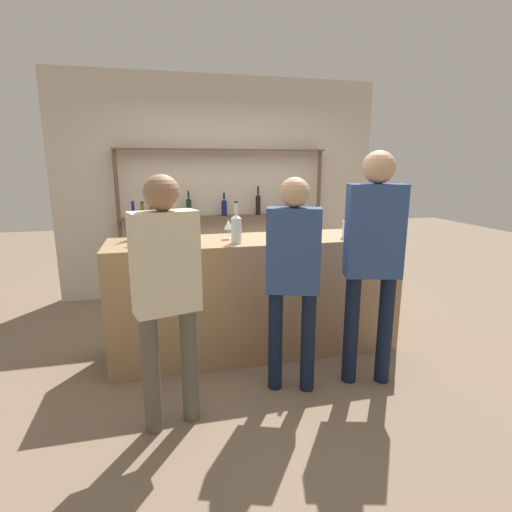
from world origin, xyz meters
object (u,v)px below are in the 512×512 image
customer_right (373,249)px  customer_left (166,284)px  counter_bottle_1 (316,226)px  counter_bottle_2 (236,227)px  counter_bottle_3 (134,225)px  customer_center (293,268)px  ice_bucket (179,225)px  counter_bottle_4 (144,227)px  wine_glass (228,225)px  cork_jar (349,229)px  counter_bottle_0 (295,223)px

customer_right → customer_left: bearing=111.8°
customer_right → counter_bottle_1: bearing=35.4°
counter_bottle_2 → counter_bottle_3: size_ratio=1.04×
customer_center → customer_left: 0.94m
counter_bottle_1 → counter_bottle_2: bearing=179.8°
customer_left → customer_right: bearing=-97.9°
counter_bottle_3 → ice_bucket: (0.38, -0.07, -0.01)m
customer_right → counter_bottle_4: bearing=78.7°
customer_right → wine_glass: bearing=64.7°
customer_center → customer_left: customer_left is taller
counter_bottle_1 → customer_right: (0.22, -0.58, -0.10)m
ice_bucket → customer_left: size_ratio=0.15×
counter_bottle_4 → wine_glass: size_ratio=2.01×
counter_bottle_1 → ice_bucket: 1.20m
wine_glass → ice_bucket: 0.43m
counter_bottle_2 → counter_bottle_3: counter_bottle_2 is taller
wine_glass → customer_right: (0.96, -0.80, -0.10)m
cork_jar → customer_right: bearing=-99.2°
wine_glass → customer_right: size_ratio=0.09×
wine_glass → cork_jar: (1.06, -0.19, -0.05)m
counter_bottle_1 → wine_glass: size_ratio=1.76×
wine_glass → customer_center: 0.87m
counter_bottle_1 → counter_bottle_3: counter_bottle_3 is taller
counter_bottle_3 → customer_center: (1.15, -0.94, -0.23)m
counter_bottle_3 → customer_right: (1.76, -0.97, -0.11)m
counter_bottle_4 → wine_glass: counter_bottle_4 is taller
counter_bottle_2 → counter_bottle_1: bearing=-0.2°
cork_jar → customer_center: bearing=-141.5°
counter_bottle_2 → customer_right: 1.11m
counter_bottle_4 → customer_center: (1.06, -0.77, -0.22)m
counter_bottle_4 → ice_bucket: (0.29, 0.09, -0.01)m
counter_bottle_0 → ice_bucket: bearing=169.8°
ice_bucket → cork_jar: 1.51m
counter_bottle_1 → wine_glass: 0.77m
ice_bucket → customer_left: customer_left is taller
counter_bottle_0 → customer_right: customer_right is taller
counter_bottle_3 → customer_left: size_ratio=0.20×
counter_bottle_1 → customer_center: 0.71m
counter_bottle_1 → cork_jar: (0.32, 0.02, -0.04)m
counter_bottle_1 → cork_jar: 0.33m
customer_center → counter_bottle_2: bearing=49.3°
counter_bottle_2 → customer_left: size_ratio=0.21×
customer_left → counter_bottle_2: bearing=-52.4°
wine_glass → counter_bottle_1: bearing=-16.3°
counter_bottle_3 → customer_center: 1.50m
counter_bottle_0 → wine_glass: counter_bottle_0 is taller
counter_bottle_0 → cork_jar: 0.49m
counter_bottle_0 → counter_bottle_1: bearing=-42.3°
counter_bottle_0 → counter_bottle_4: (-1.31, 0.09, -0.01)m
counter_bottle_3 → customer_center: customer_center is taller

